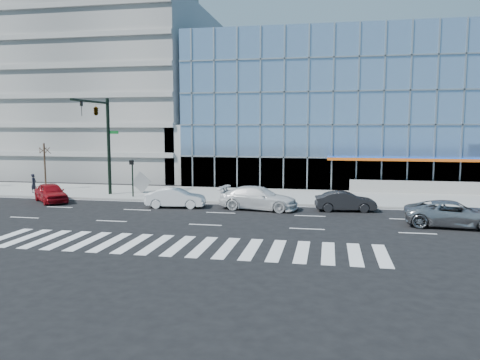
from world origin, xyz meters
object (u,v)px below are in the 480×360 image
object	(u,v)px
white_sedan	(176,198)
red_sedan	(51,193)
traffic_signal	(100,122)
tilted_panel	(141,182)
dark_sedan	(345,201)
street_tree_near	(44,150)
ped_signal_post	(132,172)
pedestrian	(34,183)
white_suv	(258,198)
silver_suv	(453,214)

from	to	relation	value
white_sedan	red_sedan	size ratio (longest dim) A/B	0.98
traffic_signal	tilted_panel	bearing A→B (deg)	47.03
dark_sedan	street_tree_near	bearing A→B (deg)	72.21
traffic_signal	ped_signal_post	xyz separation A→B (m)	(2.50, 0.37, -4.02)
red_sedan	pedestrian	distance (m)	5.28
white_suv	tilted_panel	size ratio (longest dim) A/B	4.27
street_tree_near	silver_suv	distance (m)	33.78
pedestrian	traffic_signal	bearing A→B (deg)	-106.44
ped_signal_post	red_sedan	world-z (taller)	ped_signal_post
silver_suv	pedestrian	world-z (taller)	pedestrian
street_tree_near	red_sedan	distance (m)	7.47
ped_signal_post	red_sedan	size ratio (longest dim) A/B	0.69
traffic_signal	tilted_panel	distance (m)	6.15
silver_suv	white_suv	xyz separation A→B (m)	(-12.00, 3.64, 0.05)
traffic_signal	white_suv	world-z (taller)	traffic_signal
pedestrian	dark_sedan	bearing A→B (deg)	-105.39
ped_signal_post	white_suv	size ratio (longest dim) A/B	0.54
ped_signal_post	dark_sedan	size ratio (longest dim) A/B	0.73
dark_sedan	white_suv	bearing A→B (deg)	87.99
traffic_signal	red_sedan	distance (m)	6.69
traffic_signal	ped_signal_post	world-z (taller)	traffic_signal
white_sedan	dark_sedan	world-z (taller)	white_sedan
dark_sedan	pedestrian	size ratio (longest dim) A/B	2.53
white_suv	silver_suv	bearing A→B (deg)	-99.62
white_suv	pedestrian	world-z (taller)	pedestrian
traffic_signal	silver_suv	distance (m)	26.67
ped_signal_post	street_tree_near	xyz separation A→B (m)	(-9.50, 2.56, 1.64)
traffic_signal	white_suv	size ratio (longest dim) A/B	1.44
red_sedan	tilted_panel	xyz separation A→B (m)	(5.30, 5.09, 0.32)
traffic_signal	dark_sedan	distance (m)	20.21
traffic_signal	tilted_panel	world-z (taller)	traffic_signal
traffic_signal	red_sedan	size ratio (longest dim) A/B	1.84
street_tree_near	white_sedan	distance (m)	15.83
red_sedan	pedestrian	xyz separation A→B (m)	(-3.90, 3.56, 0.22)
tilted_panel	street_tree_near	bearing A→B (deg)	177.93
silver_suv	red_sedan	xyz separation A→B (m)	(-28.27, 3.84, -0.02)
white_suv	white_sedan	size ratio (longest dim) A/B	1.31
tilted_panel	traffic_signal	bearing A→B (deg)	-132.53
ped_signal_post	pedestrian	xyz separation A→B (m)	(-9.35, 0.61, -1.18)
street_tree_near	tilted_panel	xyz separation A→B (m)	(9.35, -0.41, -2.72)
white_suv	dark_sedan	world-z (taller)	white_suv
white_suv	red_sedan	bearing A→B (deg)	96.56
white_suv	red_sedan	size ratio (longest dim) A/B	1.28
white_sedan	dark_sedan	size ratio (longest dim) A/B	1.03
ped_signal_post	white_suv	world-z (taller)	ped_signal_post
silver_suv	pedestrian	bearing A→B (deg)	82.84
street_tree_near	white_sedan	world-z (taller)	street_tree_near
street_tree_near	silver_suv	world-z (taller)	street_tree_near
white_suv	white_sedan	bearing A→B (deg)	100.24
red_sedan	white_suv	bearing A→B (deg)	-47.28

